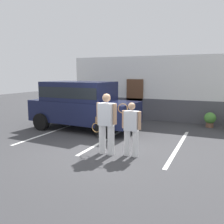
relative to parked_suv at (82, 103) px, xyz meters
The scene contains 9 objects.
ground_plane 3.42m from the parked_suv, 49.12° to the right, with size 40.00×40.00×0.00m, color #38383A.
parking_stripe_0 1.72m from the parked_suv, 133.25° to the right, with size 0.12×4.40×0.01m, color silver.
parking_stripe_1 2.24m from the parked_suv, 28.98° to the right, with size 0.12×4.40×0.01m, color silver.
parking_stripe_2 4.50m from the parked_suv, 12.39° to the right, with size 0.12×4.40×0.01m, color silver.
house_frontage 4.09m from the parked_suv, 58.98° to the left, with size 8.89×0.40×3.28m.
parked_suv is the anchor object (origin of this frame).
tennis_player_man 3.53m from the parked_suv, 47.26° to the right, with size 0.92×0.32×1.81m.
tennis_player_woman 4.00m from the parked_suv, 38.31° to the right, with size 0.73×0.26×1.57m.
potted_plant_by_porch 5.76m from the parked_suv, 27.79° to the left, with size 0.51×0.51×0.67m.
Camera 1 is at (3.32, -6.56, 2.37)m, focal length 39.30 mm.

